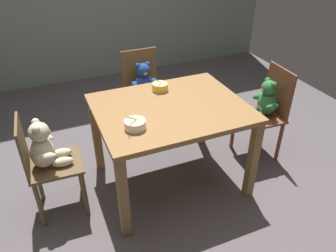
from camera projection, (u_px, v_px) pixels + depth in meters
The scene contains 7 objects.
ground_plane at pixel (170, 181), 2.97m from camera, with size 5.20×5.20×0.04m.
dining_table at pixel (170, 118), 2.61m from camera, with size 1.17×0.94×0.76m.
teddy_chair_near_right at pixel (265, 105), 3.01m from camera, with size 0.38×0.42×0.89m.
teddy_chair_far_center at pixel (144, 86), 3.36m from camera, with size 0.42×0.41×0.89m.
teddy_chair_near_left at pixel (46, 154), 2.38m from camera, with size 0.40×0.38×0.84m.
porridge_bowl_white_near_left at pixel (135, 124), 2.26m from camera, with size 0.15×0.15×0.14m.
porridge_bowl_yellow_far_center at pixel (160, 87), 2.77m from camera, with size 0.14×0.14×0.13m.
Camera 1 is at (-0.89, -2.05, 2.00)m, focal length 34.96 mm.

